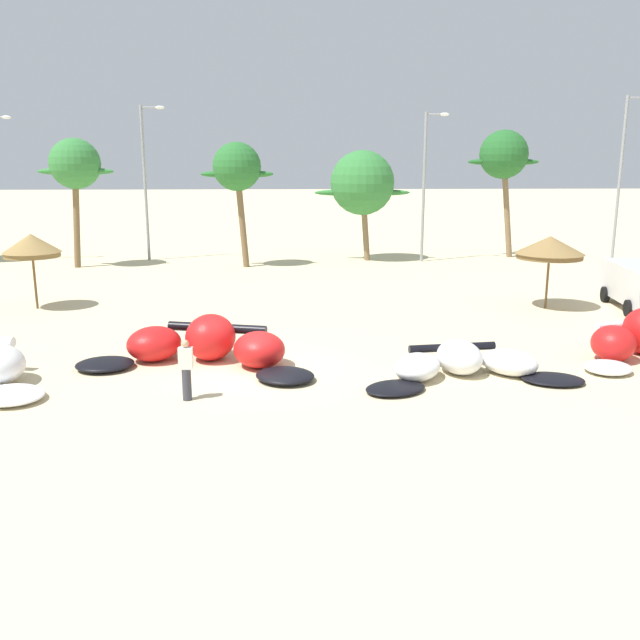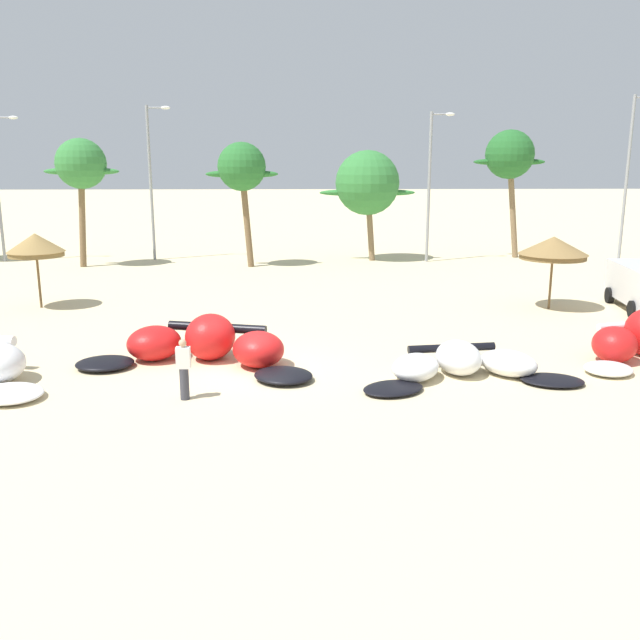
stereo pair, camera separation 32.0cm
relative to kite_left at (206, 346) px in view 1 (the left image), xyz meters
name	(u,v)px [view 1 (the left image)]	position (x,y,z in m)	size (l,w,h in m)	color
ground_plane	(256,368)	(1.53, -0.61, -0.55)	(260.00, 260.00, 0.00)	beige
kite_left	(206,346)	(0.00, 0.00, 0.00)	(7.46, 4.45, 1.44)	black
kite_left_of_center	(463,364)	(7.54, -1.66, -0.18)	(6.59, 3.44, 0.97)	black
beach_umbrella_near_van	(31,245)	(-8.04, 8.33, 2.11)	(2.34, 2.34, 3.14)	brown
beach_umbrella_middle	(550,247)	(13.38, 7.40, 2.02)	(2.82, 2.82, 3.04)	brown
person_near_kites	(186,370)	(-0.12, -3.28, 0.27)	(0.36, 0.24, 1.62)	#383842
palm_left	(75,166)	(-9.43, 19.77, 5.24)	(4.27, 2.84, 7.33)	brown
palm_left_of_gap	(237,169)	(-0.30, 19.47, 5.07)	(4.13, 2.75, 7.12)	brown
palm_center_left	(362,183)	(7.12, 21.83, 4.16)	(5.86, 3.90, 6.71)	#7F6647
palm_center_right	(504,156)	(16.10, 22.88, 5.79)	(4.52, 3.02, 7.95)	#7F6647
lamppost_west_center	(146,176)	(-6.04, 22.61, 4.61)	(1.50, 0.24, 9.31)	gray
lamppost_east_center	(426,180)	(10.89, 21.21, 4.38)	(1.46, 0.24, 8.88)	gray
lamppost_east	(622,172)	(22.65, 20.62, 4.87)	(1.53, 0.24, 9.81)	gray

